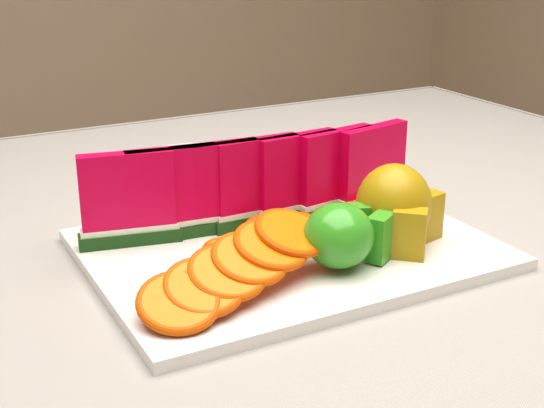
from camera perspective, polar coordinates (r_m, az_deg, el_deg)
The scene contains 10 objects.
table at distance 0.89m, azimuth -6.01°, elevation -8.58°, with size 1.40×0.90×0.75m.
tablecloth at distance 0.86m, azimuth -6.17°, elevation -4.92°, with size 1.53×1.03×0.20m.
platter at distance 0.79m, azimuth 1.18°, elevation -3.42°, with size 0.40×0.30×0.01m.
apple_cluster at distance 0.72m, azimuth 5.41°, elevation -2.32°, with size 0.10×0.08×0.06m.
pear_cluster at distance 0.78m, azimuth 9.36°, elevation -0.28°, with size 0.10×0.11×0.09m.
side_plate at distance 1.08m, azimuth -5.85°, elevation 3.08°, with size 0.19×0.19×0.01m.
watermelon_row at distance 0.82m, azimuth -1.09°, elevation 1.47°, with size 0.39×0.07×0.10m.
orange_fan_front at distance 0.67m, azimuth -2.53°, elevation -4.62°, with size 0.22×0.13×0.05m.
orange_fan_back at distance 0.87m, azimuth -4.99°, elevation 0.58°, with size 0.23×0.09×0.04m.
tangerine_segments at distance 0.80m, azimuth 1.82°, elevation -1.62°, with size 0.23×0.07×0.02m.
Camera 1 is at (-0.28, -0.72, 1.08)m, focal length 50.00 mm.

